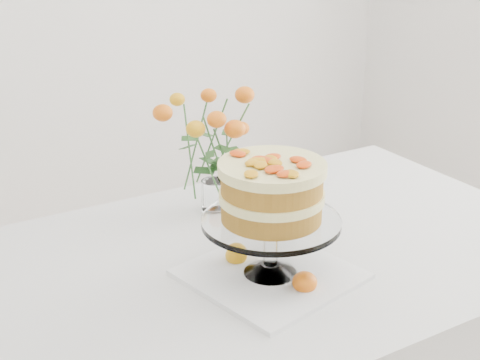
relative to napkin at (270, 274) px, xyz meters
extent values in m
cube|color=tan|center=(0.09, 0.11, -0.03)|extent=(1.40, 0.90, 0.04)
cylinder|color=tan|center=(0.71, 0.48, -0.41)|extent=(0.06, 0.06, 0.71)
cube|color=silver|center=(0.09, 0.11, -0.01)|extent=(1.42, 0.92, 0.01)
cube|color=silver|center=(0.09, 0.57, -0.11)|extent=(1.42, 0.01, 0.20)
cube|color=silver|center=(0.80, 0.11, -0.11)|extent=(0.01, 0.92, 0.20)
cube|color=white|center=(0.00, 0.00, 0.00)|extent=(0.39, 0.39, 0.01)
cylinder|color=white|center=(0.00, 0.00, 0.08)|extent=(0.03, 0.03, 0.10)
cylinder|color=white|center=(0.00, 0.00, 0.13)|extent=(0.30, 0.30, 0.01)
cylinder|color=olive|center=(0.00, 0.00, 0.16)|extent=(0.25, 0.25, 0.04)
cylinder|color=beige|center=(0.00, 0.00, 0.19)|extent=(0.26, 0.26, 0.02)
cylinder|color=olive|center=(0.00, 0.00, 0.22)|extent=(0.25, 0.25, 0.04)
cylinder|color=beige|center=(0.00, 0.00, 0.26)|extent=(0.27, 0.27, 0.02)
cylinder|color=white|center=(0.06, 0.37, 0.00)|extent=(0.06, 0.06, 0.01)
cylinder|color=white|center=(0.06, 0.37, 0.04)|extent=(0.07, 0.07, 0.08)
ellipsoid|color=yellow|center=(-0.04, 0.09, 0.02)|extent=(0.05, 0.05, 0.04)
cylinder|color=#2B5C24|center=(0.00, 0.08, 0.00)|extent=(0.06, 0.02, 0.01)
ellipsoid|color=orange|center=(0.03, -0.09, 0.02)|extent=(0.05, 0.05, 0.05)
cylinder|color=#2B5C24|center=(0.06, -0.08, 0.00)|extent=(0.06, 0.03, 0.01)
ellipsoid|color=orange|center=(-0.03, 0.01, 0.00)|extent=(0.03, 0.02, 0.00)
ellipsoid|color=orange|center=(0.07, -0.03, 0.00)|extent=(0.03, 0.02, 0.00)
ellipsoid|color=orange|center=(0.11, -0.07, 0.00)|extent=(0.03, 0.02, 0.00)
ellipsoid|color=orange|center=(-0.17, 0.06, 0.00)|extent=(0.03, 0.02, 0.00)
camera|label=1|loc=(-0.72, -1.09, 0.76)|focal=50.00mm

